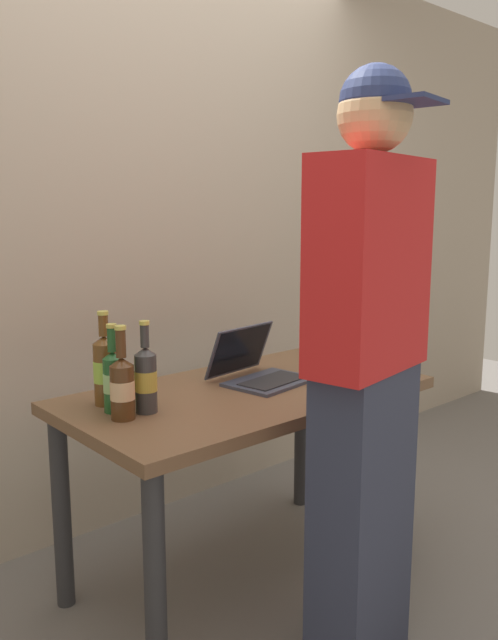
{
  "coord_description": "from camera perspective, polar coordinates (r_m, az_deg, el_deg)",
  "views": [
    {
      "loc": [
        -1.45,
        -1.66,
        1.37
      ],
      "look_at": [
        0.01,
        0.0,
        0.98
      ],
      "focal_mm": 35.67,
      "sensor_mm": 36.0,
      "label": 1
    }
  ],
  "objects": [
    {
      "name": "ground_plane",
      "position": [
        2.6,
        -0.19,
        -21.96
      ],
      "size": [
        8.0,
        8.0,
        0.0
      ],
      "primitive_type": "plane",
      "color": "slate",
      "rests_on": "ground"
    },
    {
      "name": "desk",
      "position": [
        2.33,
        -0.2,
        -8.6
      ],
      "size": [
        1.3,
        0.7,
        0.73
      ],
      "color": "brown",
      "rests_on": "ground"
    },
    {
      "name": "laptop",
      "position": [
        2.39,
        0.85,
        -4.42
      ],
      "size": [
        0.35,
        0.34,
        0.2
      ],
      "color": "#383D4C",
      "rests_on": "desk"
    },
    {
      "name": "beer_bottle_dark",
      "position": [
        2.06,
        -12.08,
        -5.2
      ],
      "size": [
        0.06,
        0.06,
        0.28
      ],
      "color": "#1E5123",
      "rests_on": "desk"
    },
    {
      "name": "beer_bottle_brown",
      "position": [
        1.98,
        -11.29,
        -5.81
      ],
      "size": [
        0.08,
        0.08,
        0.29
      ],
      "color": "#472B14",
      "rests_on": "desk"
    },
    {
      "name": "beer_bottle_green",
      "position": [
        2.14,
        -12.8,
        -4.26
      ],
      "size": [
        0.08,
        0.08,
        0.31
      ],
      "color": "brown",
      "rests_on": "desk"
    },
    {
      "name": "beer_bottle_amber",
      "position": [
        2.04,
        -9.24,
        -5.15
      ],
      "size": [
        0.07,
        0.07,
        0.29
      ],
      "color": "#333333",
      "rests_on": "desk"
    },
    {
      "name": "person_figure",
      "position": [
        1.84,
        10.49,
        -4.79
      ],
      "size": [
        0.44,
        0.31,
        1.75
      ],
      "color": "#2D3347",
      "rests_on": "ground"
    },
    {
      "name": "back_wall",
      "position": [
        2.81,
        -10.39,
        8.3
      ],
      "size": [
        6.0,
        0.1,
        2.6
      ],
      "primitive_type": "cube",
      "color": "tan",
      "rests_on": "ground"
    }
  ]
}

